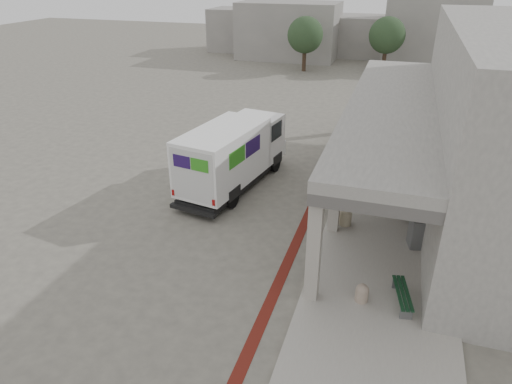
% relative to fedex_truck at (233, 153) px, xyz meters
% --- Properties ---
extents(ground, '(120.00, 120.00, 0.00)m').
position_rel_fedex_truck_xyz_m(ground, '(2.72, -3.07, -1.54)').
color(ground, '#615B53').
rests_on(ground, ground).
extents(bike_lane_stripe, '(0.35, 40.00, 0.01)m').
position_rel_fedex_truck_xyz_m(bike_lane_stripe, '(3.72, -1.07, -1.53)').
color(bike_lane_stripe, '#5F1A13').
rests_on(bike_lane_stripe, ground).
extents(sidewalk, '(4.40, 28.00, 0.12)m').
position_rel_fedex_truck_xyz_m(sidewalk, '(6.72, -3.07, -1.48)').
color(sidewalk, '#9D968D').
rests_on(sidewalk, ground).
extents(transit_building, '(7.60, 17.00, 7.00)m').
position_rel_fedex_truck_xyz_m(transit_building, '(9.55, 1.43, 1.86)').
color(transit_building, gray).
rests_on(transit_building, ground).
extents(distant_backdrop, '(28.00, 10.00, 6.50)m').
position_rel_fedex_truck_xyz_m(distant_backdrop, '(-0.13, 32.81, 1.17)').
color(distant_backdrop, gray).
rests_on(distant_backdrop, ground).
extents(tree_left, '(3.20, 3.20, 4.80)m').
position_rel_fedex_truck_xyz_m(tree_left, '(-2.28, 24.93, 1.64)').
color(tree_left, '#38281C').
rests_on(tree_left, ground).
extents(tree_mid, '(3.20, 3.20, 4.80)m').
position_rel_fedex_truck_xyz_m(tree_mid, '(4.72, 26.93, 1.64)').
color(tree_mid, '#38281C').
rests_on(tree_mid, ground).
extents(tree_right, '(3.20, 3.20, 4.80)m').
position_rel_fedex_truck_xyz_m(tree_right, '(12.72, 25.93, 1.64)').
color(tree_right, '#38281C').
rests_on(tree_right, ground).
extents(fedex_truck, '(3.14, 7.01, 2.89)m').
position_rel_fedex_truck_xyz_m(fedex_truck, '(0.00, 0.00, 0.00)').
color(fedex_truck, black).
rests_on(fedex_truck, ground).
extents(bench, '(0.65, 1.63, 0.38)m').
position_rel_fedex_truck_xyz_m(bench, '(7.37, -6.08, -1.15)').
color(bench, slate).
rests_on(bench, sidewalk).
extents(bollard_near, '(0.38, 0.38, 0.56)m').
position_rel_fedex_truck_xyz_m(bollard_near, '(6.25, -6.33, -1.13)').
color(bollard_near, gray).
rests_on(bollard_near, sidewalk).
extents(bollard_far, '(0.45, 0.45, 0.68)m').
position_rel_fedex_truck_xyz_m(bollard_far, '(5.21, -2.12, -1.08)').
color(bollard_far, tan).
rests_on(bollard_far, sidewalk).
extents(utility_cabinet, '(0.60, 0.72, 1.05)m').
position_rel_fedex_truck_xyz_m(utility_cabinet, '(7.72, -2.83, -0.89)').
color(utility_cabinet, slate).
rests_on(utility_cabinet, sidewalk).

